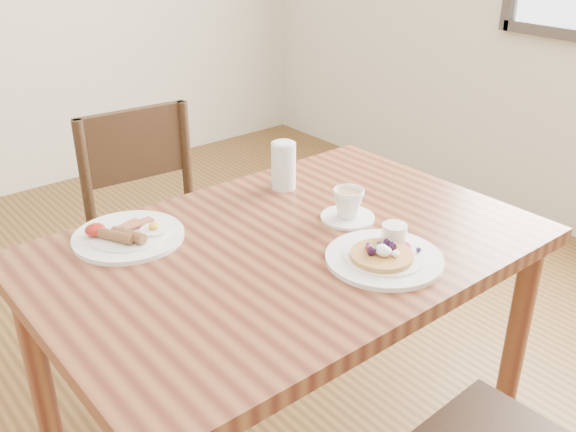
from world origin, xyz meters
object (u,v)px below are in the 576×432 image
at_px(pancake_plate, 385,254).
at_px(water_glass, 284,166).
at_px(chair_far, 158,231).
at_px(dining_table, 288,277).
at_px(breakfast_plate, 127,235).
at_px(teacup_saucer, 348,206).

height_order(pancake_plate, water_glass, water_glass).
bearing_deg(pancake_plate, chair_far, 96.73).
height_order(dining_table, breakfast_plate, breakfast_plate).
height_order(chair_far, teacup_saucer, chair_far).
xyz_separation_m(pancake_plate, teacup_saucer, (0.08, 0.21, 0.02)).
xyz_separation_m(chair_far, teacup_saucer, (0.19, -0.70, 0.29)).
relative_size(chair_far, pancake_plate, 3.26).
height_order(pancake_plate, breakfast_plate, pancake_plate).
distance_m(chair_far, pancake_plate, 0.95).
bearing_deg(water_glass, dining_table, -127.16).
height_order(chair_far, water_glass, water_glass).
height_order(chair_far, breakfast_plate, chair_far).
distance_m(dining_table, breakfast_plate, 0.41).
height_order(dining_table, chair_far, chair_far).
height_order(teacup_saucer, water_glass, water_glass).
xyz_separation_m(dining_table, teacup_saucer, (0.20, -0.00, 0.14)).
bearing_deg(chair_far, pancake_plate, 101.91).
bearing_deg(breakfast_plate, water_glass, 0.10).
relative_size(breakfast_plate, teacup_saucer, 1.93).
relative_size(dining_table, teacup_saucer, 8.57).
bearing_deg(chair_far, dining_table, 94.34).
distance_m(breakfast_plate, water_glass, 0.49).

